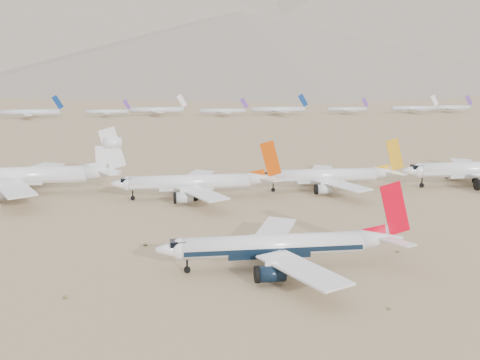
% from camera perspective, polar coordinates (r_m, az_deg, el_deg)
% --- Properties ---
extents(ground, '(7000.00, 7000.00, 0.00)m').
position_cam_1_polar(ground, '(128.23, 4.80, -7.56)').
color(ground, '#856E4D').
rests_on(ground, ground).
extents(main_airliner, '(49.24, 48.10, 17.38)m').
position_cam_1_polar(main_airliner, '(121.71, 4.19, -6.21)').
color(main_airliner, white).
rests_on(main_airliner, ground).
extents(row2_gold_tail, '(46.97, 45.94, 16.73)m').
position_cam_1_polar(row2_gold_tail, '(197.06, 8.45, 0.39)').
color(row2_gold_tail, white).
rests_on(row2_gold_tail, ground).
extents(row2_orange_tail, '(49.03, 47.96, 17.49)m').
position_cam_1_polar(row2_orange_tail, '(183.55, -4.15, -0.24)').
color(row2_orange_tail, white).
rests_on(row2_orange_tail, ground).
extents(row2_white_trijet, '(59.54, 58.19, 21.10)m').
position_cam_1_polar(row2_white_trijet, '(199.79, -19.70, 0.41)').
color(row2_white_trijet, white).
rests_on(row2_white_trijet, ground).
extents(distant_storage_row, '(510.73, 52.55, 14.80)m').
position_cam_1_polar(distant_storage_row, '(466.74, -8.31, 6.51)').
color(distant_storage_row, silver).
rests_on(distant_storage_row, ground).
extents(mountain_range, '(7354.00, 3024.00, 470.00)m').
position_cam_1_polar(mountain_range, '(1775.31, -5.16, 15.91)').
color(mountain_range, slate).
rests_on(mountain_range, ground).
extents(foothills, '(4637.50, 1395.00, 155.00)m').
position_cam_1_polar(foothills, '(1338.75, 16.67, 11.80)').
color(foothills, slate).
rests_on(foothills, ground).
extents(desert_scrub, '(219.83, 121.67, 0.63)m').
position_cam_1_polar(desert_scrub, '(102.66, -7.22, -12.33)').
color(desert_scrub, brown).
rests_on(desert_scrub, ground).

